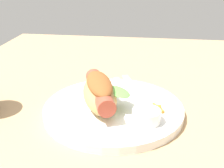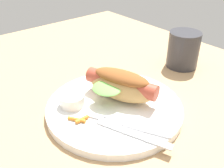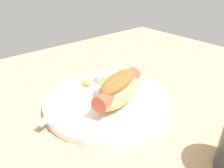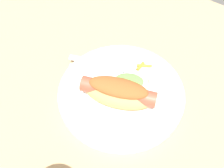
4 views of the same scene
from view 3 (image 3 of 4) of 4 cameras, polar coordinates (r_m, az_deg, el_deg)
ground_plane at (r=48.31cm, az=-1.26°, el=-7.33°), size 120.00×90.00×1.80cm
plate at (r=48.75cm, az=-1.23°, el=-4.56°), size 27.58×27.58×1.60cm
hot_dog at (r=45.52cm, az=1.67°, el=-1.14°), size 15.65×12.26×6.25cm
sauce_ramekin at (r=55.16cm, az=-1.30°, el=1.95°), size 5.09×5.09×2.34cm
fork at (r=46.55cm, az=-9.70°, el=-5.29°), size 14.74×8.40×0.40cm
knife at (r=46.56cm, az=-12.40°, el=-5.60°), size 13.80×6.41×0.36cm
carrot_garnish at (r=54.13cm, az=-6.76°, el=0.23°), size 3.32×3.31×0.76cm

